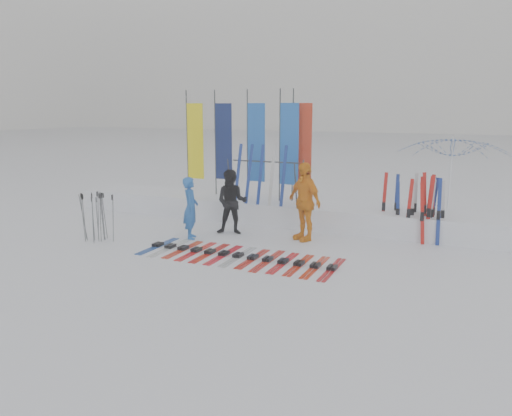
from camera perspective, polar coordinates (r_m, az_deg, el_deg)
The scene contains 11 objects.
ground at distance 10.43m, azimuth -4.65°, elevation -6.89°, with size 120.00×120.00×0.00m, color white.
snow_bank at distance 14.42m, azimuth 4.18°, elevation -0.52°, with size 14.00×1.60×0.60m, color white.
person_blue at distance 12.66m, azimuth -7.49°, elevation -0.00°, with size 0.57×0.38×1.57m, color blue.
person_black at distance 13.03m, azimuth -2.78°, elevation 0.68°, with size 0.82×0.64×1.70m, color black.
person_yellow at distance 12.44m, azimuth 5.53°, elevation 0.75°, with size 1.15×0.48×1.96m, color orange.
tent_canopy at distance 14.16m, azimuth 21.28°, elevation 2.64°, with size 2.84×2.90×2.61m, color white.
ski_row at distance 11.15m, azimuth -2.08°, elevation -5.46°, with size 4.47×1.68×0.07m.
pole_cluster at distance 12.99m, azimuth -17.79°, elevation -0.99°, with size 0.89×0.66×1.25m.
feather_flags at distance 14.85m, azimuth -0.57°, elevation 7.44°, with size 3.99×0.27×3.20m.
ski_rack at distance 14.11m, azimuth 1.07°, elevation 3.72°, with size 2.04×0.80×1.23m.
upright_skis at distance 13.16m, azimuth 18.27°, elevation -0.04°, with size 1.56×1.07×1.70m.
Camera 1 is at (4.82, -8.66, 3.26)m, focal length 35.00 mm.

